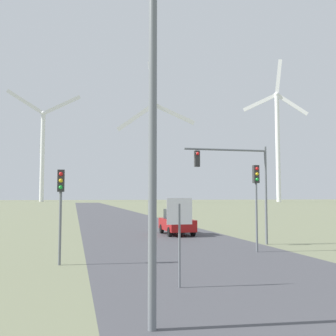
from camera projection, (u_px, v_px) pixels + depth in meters
road_surface at (118, 218)px, 50.80m from camera, size 10.00×240.00×0.01m
stop_sign_near at (179, 225)px, 11.97m from camera, size 0.81×0.07×2.70m
traffic_light_post_near_left at (61, 195)px, 15.92m from camera, size 0.28×0.33×3.84m
traffic_light_post_near_right at (256, 188)px, 19.66m from camera, size 0.28×0.33×4.32m
traffic_light_mast_overhead at (237, 173)px, 22.39m from camera, size 4.97×0.35×5.65m
car_approaching at (177, 222)px, 28.21m from camera, size 1.88×4.11×1.83m
wind_turbine_left at (43, 146)px, 202.81m from camera, size 37.25×2.60×57.49m
wind_turbine_center at (154, 141)px, 179.61m from camera, size 35.80×5.89×65.41m
wind_turbine_right at (278, 137)px, 195.78m from camera, size 28.73×14.63×71.81m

